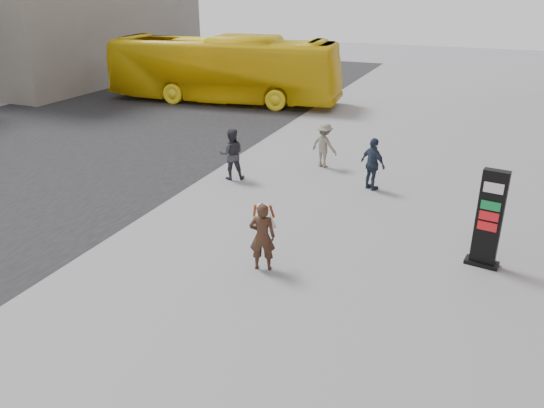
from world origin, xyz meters
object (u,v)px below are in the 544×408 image
at_px(woman, 262,236).
at_px(pedestrian_c, 373,164).
at_px(pedestrian_a, 232,154).
at_px(info_pylon, 489,219).
at_px(pedestrian_b, 324,145).
at_px(bus, 223,69).

distance_m(woman, pedestrian_c, 6.29).
bearing_deg(pedestrian_c, woman, 111.54).
relative_size(pedestrian_a, pedestrian_c, 1.02).
bearing_deg(pedestrian_a, pedestrian_c, 162.81).
bearing_deg(pedestrian_c, info_pylon, 165.02).
bearing_deg(woman, pedestrian_a, -74.11).
bearing_deg(pedestrian_b, info_pylon, 155.40).
height_order(info_pylon, bus, bus).
xyz_separation_m(woman, pedestrian_b, (-0.96, 7.80, -0.04)).
height_order(info_pylon, pedestrian_b, info_pylon).
xyz_separation_m(bus, pedestrian_a, (6.18, -11.30, -0.93)).
xyz_separation_m(info_pylon, woman, (-4.82, -2.22, -0.34)).
relative_size(woman, pedestrian_b, 1.03).
bearing_deg(bus, info_pylon, -140.96).
distance_m(info_pylon, pedestrian_b, 8.04).
bearing_deg(pedestrian_a, bus, -88.77).
height_order(pedestrian_a, pedestrian_b, pedestrian_a).
bearing_deg(pedestrian_a, pedestrian_b, -163.09).
distance_m(pedestrian_b, pedestrian_c, 2.70).
relative_size(woman, bus, 0.13).
height_order(woman, pedestrian_a, pedestrian_a).
distance_m(woman, pedestrian_b, 7.86).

